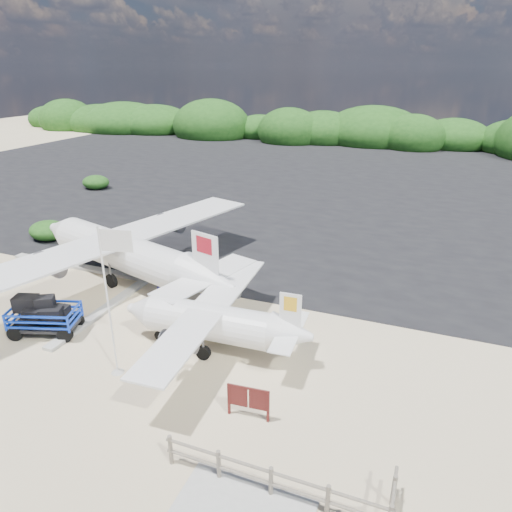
{
  "coord_description": "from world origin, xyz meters",
  "views": [
    {
      "loc": [
        8.78,
        -13.21,
        10.49
      ],
      "look_at": [
        1.5,
        5.51,
        2.11
      ],
      "focal_mm": 32.0,
      "sensor_mm": 36.0,
      "label": 1
    }
  ],
  "objects_px": {
    "crew_a": "(160,288)",
    "aircraft_small": "(251,176)",
    "flagpole": "(118,372)",
    "signboard": "(248,417)",
    "baggage_cart": "(48,333)",
    "crew_b": "(207,301)",
    "aircraft_large": "(490,225)"
  },
  "relations": [
    {
      "from": "crew_a",
      "to": "aircraft_small",
      "type": "distance_m",
      "value": 27.34
    },
    {
      "from": "flagpole",
      "to": "aircraft_small",
      "type": "distance_m",
      "value": 32.86
    },
    {
      "from": "signboard",
      "to": "baggage_cart",
      "type": "bearing_deg",
      "value": 166.16
    },
    {
      "from": "baggage_cart",
      "to": "crew_b",
      "type": "bearing_deg",
      "value": 13.18
    },
    {
      "from": "flagpole",
      "to": "aircraft_small",
      "type": "bearing_deg",
      "value": 103.21
    },
    {
      "from": "flagpole",
      "to": "crew_a",
      "type": "bearing_deg",
      "value": 105.76
    },
    {
      "from": "flagpole",
      "to": "aircraft_small",
      "type": "relative_size",
      "value": 0.71
    },
    {
      "from": "crew_a",
      "to": "aircraft_small",
      "type": "bearing_deg",
      "value": -58.02
    },
    {
      "from": "signboard",
      "to": "crew_a",
      "type": "height_order",
      "value": "crew_a"
    },
    {
      "from": "baggage_cart",
      "to": "signboard",
      "type": "bearing_deg",
      "value": -27.26
    },
    {
      "from": "crew_b",
      "to": "aircraft_large",
      "type": "bearing_deg",
      "value": -105.68
    },
    {
      "from": "baggage_cart",
      "to": "aircraft_large",
      "type": "bearing_deg",
      "value": 32.27
    },
    {
      "from": "baggage_cart",
      "to": "crew_a",
      "type": "relative_size",
      "value": 1.98
    },
    {
      "from": "signboard",
      "to": "aircraft_large",
      "type": "height_order",
      "value": "aircraft_large"
    },
    {
      "from": "aircraft_large",
      "to": "crew_a",
      "type": "bearing_deg",
      "value": 65.53
    },
    {
      "from": "crew_b",
      "to": "signboard",
      "type": "bearing_deg",
      "value": 146.72
    },
    {
      "from": "signboard",
      "to": "aircraft_small",
      "type": "xyz_separation_m",
      "value": [
        -12.91,
        32.42,
        0.0
      ]
    },
    {
      "from": "crew_b",
      "to": "aircraft_small",
      "type": "distance_m",
      "value": 28.73
    },
    {
      "from": "flagpole",
      "to": "crew_a",
      "type": "xyz_separation_m",
      "value": [
        -1.5,
        5.32,
        0.74
      ]
    },
    {
      "from": "crew_b",
      "to": "aircraft_small",
      "type": "bearing_deg",
      "value": -53.68
    },
    {
      "from": "flagpole",
      "to": "aircraft_large",
      "type": "xyz_separation_m",
      "value": [
        14.26,
        23.79,
        0.0
      ]
    },
    {
      "from": "flagpole",
      "to": "signboard",
      "type": "xyz_separation_m",
      "value": [
        5.41,
        -0.43,
        0.0
      ]
    },
    {
      "from": "aircraft_large",
      "to": "flagpole",
      "type": "bearing_deg",
      "value": 75.07
    },
    {
      "from": "signboard",
      "to": "flagpole",
      "type": "bearing_deg",
      "value": 170.7
    },
    {
      "from": "crew_a",
      "to": "aircraft_small",
      "type": "xyz_separation_m",
      "value": [
        -6.01,
        26.67,
        -0.74
      ]
    },
    {
      "from": "aircraft_small",
      "to": "flagpole",
      "type": "bearing_deg",
      "value": 100.3
    },
    {
      "from": "crew_b",
      "to": "aircraft_large",
      "type": "relative_size",
      "value": 0.11
    },
    {
      "from": "crew_b",
      "to": "aircraft_large",
      "type": "distance_m",
      "value": 23.07
    },
    {
      "from": "crew_b",
      "to": "baggage_cart",
      "type": "bearing_deg",
      "value": 49.7
    },
    {
      "from": "flagpole",
      "to": "crew_a",
      "type": "height_order",
      "value": "flagpole"
    },
    {
      "from": "crew_a",
      "to": "crew_b",
      "type": "relative_size",
      "value": 0.83
    },
    {
      "from": "signboard",
      "to": "crew_a",
      "type": "xyz_separation_m",
      "value": [
        -6.91,
        5.75,
        0.74
      ]
    }
  ]
}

